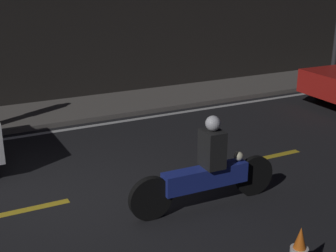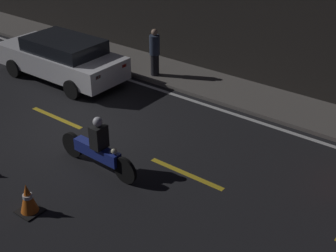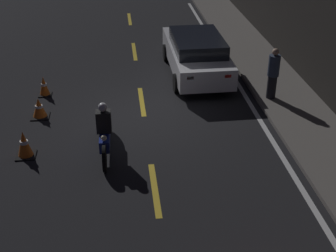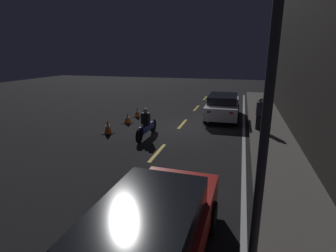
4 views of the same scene
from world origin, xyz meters
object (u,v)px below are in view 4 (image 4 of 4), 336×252
(motorcycle, at_px, (147,125))
(pedestrian, at_px, (259,114))
(taxi_red, at_px, (150,236))
(sedan_white, at_px, (223,106))
(street_lamp, at_px, (269,91))
(traffic_cone_far, at_px, (108,127))
(traffic_cone_mid, at_px, (128,118))
(traffic_cone_near, at_px, (137,112))

(motorcycle, xyz_separation_m, pedestrian, (-2.36, 4.99, 0.34))
(motorcycle, bearing_deg, taxi_red, 21.94)
(sedan_white, xyz_separation_m, street_lamp, (11.69, 1.36, 2.47))
(street_lamp, bearing_deg, traffic_cone_far, -137.50)
(taxi_red, bearing_deg, traffic_cone_far, 34.41)
(taxi_red, bearing_deg, street_lamp, -77.50)
(sedan_white, xyz_separation_m, motorcycle, (4.70, -3.07, -0.20))
(traffic_cone_mid, distance_m, pedestrian, 6.91)
(pedestrian, bearing_deg, taxi_red, -13.00)
(pedestrian, bearing_deg, traffic_cone_near, -99.96)
(sedan_white, height_order, motorcycle, sedan_white)
(sedan_white, relative_size, pedestrian, 2.92)
(taxi_red, distance_m, traffic_cone_near, 11.85)
(motorcycle, relative_size, traffic_cone_near, 3.83)
(traffic_cone_near, relative_size, traffic_cone_mid, 1.08)
(street_lamp, bearing_deg, sedan_white, -173.37)
(sedan_white, height_order, traffic_cone_mid, sedan_white)
(sedan_white, bearing_deg, motorcycle, 146.28)
(pedestrian, bearing_deg, motorcycle, -64.73)
(taxi_red, distance_m, motorcycle, 7.82)
(traffic_cone_near, bearing_deg, street_lamp, 30.99)
(street_lamp, bearing_deg, traffic_cone_mid, -145.17)
(traffic_cone_near, height_order, traffic_cone_mid, traffic_cone_near)
(traffic_cone_near, xyz_separation_m, traffic_cone_mid, (1.49, 0.03, -0.02))
(sedan_white, relative_size, traffic_cone_far, 6.65)
(pedestrian, xyz_separation_m, street_lamp, (9.35, -0.56, 2.33))
(taxi_red, bearing_deg, sedan_white, 0.02)
(sedan_white, relative_size, taxi_red, 0.99)
(taxi_red, height_order, traffic_cone_far, taxi_red)
(traffic_cone_mid, distance_m, street_lamp, 11.44)
(traffic_cone_near, bearing_deg, traffic_cone_far, -0.93)
(taxi_red, distance_m, street_lamp, 2.99)
(sedan_white, bearing_deg, traffic_cone_near, 102.21)
(taxi_red, distance_m, traffic_cone_far, 8.72)
(traffic_cone_mid, xyz_separation_m, pedestrian, (-0.28, 6.87, 0.62))
(traffic_cone_far, bearing_deg, sedan_white, 133.03)
(traffic_cone_near, height_order, street_lamp, street_lamp)
(traffic_cone_mid, bearing_deg, street_lamp, 34.83)
(motorcycle, xyz_separation_m, street_lamp, (6.99, 4.43, 2.67))
(sedan_white, xyz_separation_m, traffic_cone_near, (1.13, -4.98, -0.46))
(sedan_white, height_order, pedestrian, pedestrian)
(sedan_white, bearing_deg, traffic_cone_mid, 117.32)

